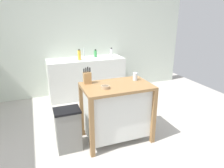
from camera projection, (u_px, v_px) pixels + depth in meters
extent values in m
plane|color=#ADA8A0|center=(113.00, 146.00, 3.09)|extent=(6.61, 6.61, 0.00)
cube|color=silver|center=(75.00, 39.00, 4.84)|extent=(5.61, 0.10, 2.60)
cube|color=olive|center=(117.00, 86.00, 3.02)|extent=(1.01, 0.64, 0.04)
cube|color=silver|center=(117.00, 111.00, 3.15)|extent=(0.91, 0.54, 0.76)
cube|color=olive|center=(92.00, 129.00, 2.75)|extent=(0.06, 0.06, 0.86)
cube|color=olive|center=(154.00, 117.00, 3.07)|extent=(0.06, 0.06, 0.86)
cube|color=olive|center=(82.00, 111.00, 3.26)|extent=(0.06, 0.06, 0.86)
cube|color=olive|center=(136.00, 102.00, 3.58)|extent=(0.06, 0.06, 0.86)
cube|color=#AD7F4C|center=(87.00, 78.00, 3.05)|extent=(0.11, 0.09, 0.17)
cylinder|color=black|center=(84.00, 71.00, 3.00)|extent=(0.02, 0.02, 0.06)
cylinder|color=black|center=(86.00, 70.00, 3.01)|extent=(0.02, 0.02, 0.07)
cylinder|color=black|center=(88.00, 70.00, 3.01)|extent=(0.02, 0.02, 0.08)
cylinder|color=black|center=(90.00, 70.00, 3.03)|extent=(0.02, 0.02, 0.07)
cylinder|color=tan|center=(105.00, 87.00, 2.87)|extent=(0.12, 0.12, 0.04)
cylinder|color=brown|center=(105.00, 86.00, 2.86)|extent=(0.10, 0.10, 0.01)
cylinder|color=silver|center=(135.00, 76.00, 3.21)|extent=(0.07, 0.07, 0.12)
cube|color=slate|center=(68.00, 130.00, 2.96)|extent=(0.34, 0.26, 0.60)
cube|color=black|center=(67.00, 110.00, 2.86)|extent=(0.36, 0.28, 0.03)
cube|color=silver|center=(86.00, 78.00, 4.85)|extent=(1.73, 0.60, 0.90)
cube|color=silver|center=(86.00, 60.00, 4.69)|extent=(0.44, 0.36, 0.03)
cylinder|color=#B7BCC1|center=(84.00, 53.00, 4.80)|extent=(0.02, 0.02, 0.22)
cylinder|color=yellow|center=(79.00, 55.00, 4.55)|extent=(0.07, 0.07, 0.21)
cylinder|color=black|center=(79.00, 50.00, 4.51)|extent=(0.04, 0.04, 0.02)
cylinder|color=green|center=(95.00, 54.00, 4.86)|extent=(0.07, 0.07, 0.16)
cylinder|color=black|center=(95.00, 50.00, 4.83)|extent=(0.04, 0.04, 0.02)
cylinder|color=white|center=(111.00, 53.00, 4.87)|extent=(0.06, 0.06, 0.19)
cylinder|color=black|center=(111.00, 48.00, 4.84)|extent=(0.04, 0.04, 0.02)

